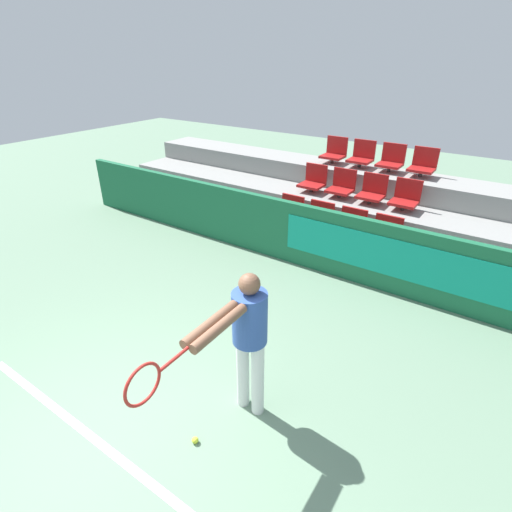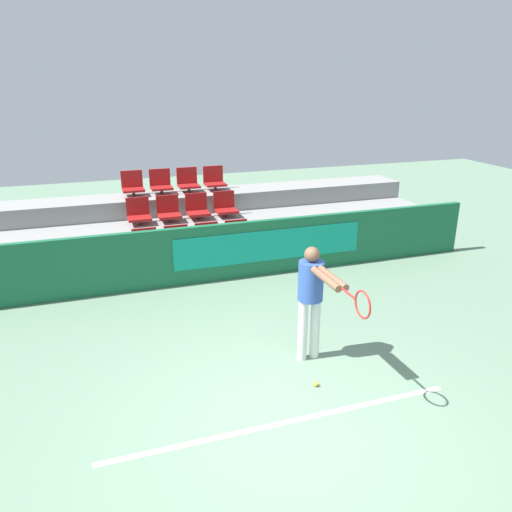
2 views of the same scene
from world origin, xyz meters
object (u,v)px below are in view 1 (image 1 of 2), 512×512
object	(u,v)px
stadium_chair_5	(342,186)
tennis_ball	(195,440)
stadium_chair_4	(313,180)
stadium_chair_1	(319,219)
tennis_player	(245,334)
stadium_chair_0	(290,213)
stadium_chair_11	(423,165)
stadium_chair_6	(372,191)
stadium_chair_3	(385,235)
stadium_chair_9	(362,156)
stadium_chair_2	(351,227)
stadium_chair_10	(391,160)
stadium_chair_8	(334,152)
stadium_chair_7	(405,197)

from	to	relation	value
stadium_chair_5	tennis_ball	world-z (taller)	stadium_chair_5
stadium_chair_4	stadium_chair_5	bearing A→B (deg)	0.00
tennis_ball	stadium_chair_1	bearing A→B (deg)	101.85
tennis_ball	tennis_player	bearing A→B (deg)	72.13
stadium_chair_0	stadium_chair_11	bearing A→B (deg)	45.15
stadium_chair_1	stadium_chair_4	world-z (taller)	stadium_chair_4
stadium_chair_4	tennis_player	world-z (taller)	tennis_player
stadium_chair_6	stadium_chair_0	bearing A→B (deg)	-142.99
stadium_chair_4	stadium_chair_5	world-z (taller)	same
stadium_chair_3	stadium_chair_9	distance (m)	2.38
stadium_chair_11	tennis_ball	xyz separation A→B (m)	(-0.30, -6.33, -1.39)
stadium_chair_2	stadium_chair_10	xyz separation A→B (m)	(0.00, 1.87, 0.80)
stadium_chair_1	stadium_chair_5	bearing A→B (deg)	90.00
stadium_chair_3	tennis_player	bearing A→B (deg)	-91.67
stadium_chair_4	tennis_ball	size ratio (longest dim) A/B	8.12
stadium_chair_1	stadium_chair_9	distance (m)	2.03
stadium_chair_2	tennis_player	bearing A→B (deg)	-82.55
stadium_chair_0	stadium_chair_9	world-z (taller)	stadium_chair_9
stadium_chair_0	stadium_chair_6	distance (m)	1.60
stadium_chair_11	stadium_chair_5	bearing A→B (deg)	-142.99
stadium_chair_0	stadium_chair_8	distance (m)	2.03
stadium_chair_0	stadium_chair_1	world-z (taller)	same
stadium_chair_0	stadium_chair_7	world-z (taller)	stadium_chair_7
stadium_chair_0	tennis_ball	distance (m)	4.76
tennis_player	stadium_chair_10	bearing A→B (deg)	94.11
stadium_chair_6	stadium_chair_8	bearing A→B (deg)	142.99
stadium_chair_2	stadium_chair_11	world-z (taller)	stadium_chair_11
stadium_chair_4	stadium_chair_10	xyz separation A→B (m)	(1.24, 0.93, 0.40)
stadium_chair_7	stadium_chair_10	xyz separation A→B (m)	(-0.62, 0.93, 0.40)
tennis_player	stadium_chair_8	bearing A→B (deg)	105.98
stadium_chair_1	stadium_chair_7	size ratio (longest dim) A/B	1.00
stadium_chair_4	stadium_chair_7	distance (m)	1.86
stadium_chair_4	stadium_chair_8	bearing A→B (deg)	90.00
stadium_chair_6	stadium_chair_9	world-z (taller)	stadium_chair_9
stadium_chair_0	stadium_chair_1	xyz separation A→B (m)	(0.62, 0.00, 0.00)
stadium_chair_0	stadium_chair_4	bearing A→B (deg)	90.00
stadium_chair_6	tennis_ball	xyz separation A→B (m)	(0.32, -5.40, -0.99)
stadium_chair_8	tennis_ball	xyz separation A→B (m)	(1.56, -6.33, -1.39)
stadium_chair_0	stadium_chair_9	bearing A→B (deg)	71.65
stadium_chair_1	stadium_chair_3	world-z (taller)	same
stadium_chair_5	stadium_chair_8	bearing A→B (deg)	123.55
tennis_player	tennis_ball	xyz separation A→B (m)	(-0.19, -0.59, -1.00)
stadium_chair_2	stadium_chair_9	distance (m)	2.13
stadium_chair_2	stadium_chair_7	xyz separation A→B (m)	(0.62, 0.93, 0.40)
stadium_chair_2	stadium_chair_10	distance (m)	2.03
stadium_chair_4	stadium_chair_2	bearing A→B (deg)	-37.01
stadium_chair_5	stadium_chair_8	size ratio (longest dim) A/B	1.00
stadium_chair_9	stadium_chair_1	bearing A→B (deg)	-90.00
stadium_chair_5	stadium_chair_0	bearing A→B (deg)	-123.55
stadium_chair_0	stadium_chair_5	bearing A→B (deg)	56.45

